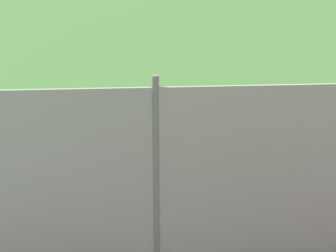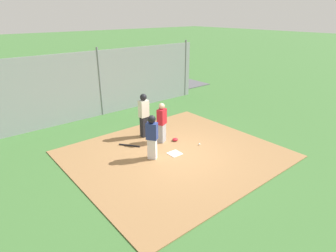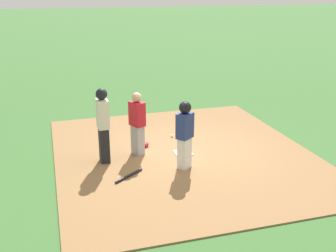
{
  "view_description": "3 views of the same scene",
  "coord_description": "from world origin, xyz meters",
  "px_view_note": "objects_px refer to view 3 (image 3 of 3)",
  "views": [
    {
      "loc": [
        -0.21,
        -10.98,
        4.7
      ],
      "look_at": [
        0.52,
        -0.6,
        0.77
      ],
      "focal_mm": 47.36,
      "sensor_mm": 36.0,
      "label": 1
    },
    {
      "loc": [
        6.07,
        6.97,
        4.89
      ],
      "look_at": [
        -0.18,
        -0.61,
        0.89
      ],
      "focal_mm": 30.18,
      "sensor_mm": 36.0,
      "label": 2
    },
    {
      "loc": [
        9.19,
        -3.13,
        4.13
      ],
      "look_at": [
        0.62,
        -0.6,
        1.04
      ],
      "focal_mm": 43.84,
      "sensor_mm": 36.0,
      "label": 3
    }
  ],
  "objects_px": {
    "catcher": "(137,123)",
    "umpire": "(103,124)",
    "baseball_bat": "(129,176)",
    "baseball": "(172,136)",
    "home_plate": "(183,153)",
    "catcher_mask": "(145,144)",
    "runner": "(185,131)"
  },
  "relations": [
    {
      "from": "home_plate",
      "to": "umpire",
      "type": "relative_size",
      "value": 0.24
    },
    {
      "from": "baseball_bat",
      "to": "umpire",
      "type": "bearing_deg",
      "value": -104.72
    },
    {
      "from": "baseball",
      "to": "catcher",
      "type": "bearing_deg",
      "value": -51.98
    },
    {
      "from": "baseball",
      "to": "home_plate",
      "type": "bearing_deg",
      "value": -3.04
    },
    {
      "from": "umpire",
      "to": "runner",
      "type": "xyz_separation_m",
      "value": [
        0.88,
        1.75,
        -0.05
      ]
    },
    {
      "from": "home_plate",
      "to": "baseball",
      "type": "height_order",
      "value": "baseball"
    },
    {
      "from": "catcher_mask",
      "to": "catcher",
      "type": "bearing_deg",
      "value": -32.59
    },
    {
      "from": "umpire",
      "to": "home_plate",
      "type": "bearing_deg",
      "value": -3.64
    },
    {
      "from": "baseball_bat",
      "to": "baseball",
      "type": "height_order",
      "value": "baseball"
    },
    {
      "from": "umpire",
      "to": "catcher_mask",
      "type": "height_order",
      "value": "umpire"
    },
    {
      "from": "home_plate",
      "to": "catcher",
      "type": "height_order",
      "value": "catcher"
    },
    {
      "from": "home_plate",
      "to": "baseball_bat",
      "type": "xyz_separation_m",
      "value": [
        0.94,
        -1.61,
        0.02
      ]
    },
    {
      "from": "catcher",
      "to": "baseball_bat",
      "type": "distance_m",
      "value": 1.55
    },
    {
      "from": "home_plate",
      "to": "baseball_bat",
      "type": "relative_size",
      "value": 0.52
    },
    {
      "from": "catcher",
      "to": "baseball_bat",
      "type": "xyz_separation_m",
      "value": [
        1.23,
        -0.48,
        -0.81
      ]
    },
    {
      "from": "home_plate",
      "to": "umpire",
      "type": "xyz_separation_m",
      "value": [
        -0.05,
        -2.0,
        0.97
      ]
    },
    {
      "from": "home_plate",
      "to": "catcher_mask",
      "type": "distance_m",
      "value": 1.12
    },
    {
      "from": "catcher",
      "to": "umpire",
      "type": "xyz_separation_m",
      "value": [
        0.24,
        -0.88,
        0.14
      ]
    },
    {
      "from": "home_plate",
      "to": "catcher_mask",
      "type": "bearing_deg",
      "value": -131.44
    },
    {
      "from": "catcher",
      "to": "runner",
      "type": "height_order",
      "value": "runner"
    },
    {
      "from": "runner",
      "to": "catcher_mask",
      "type": "bearing_deg",
      "value": -16.29
    },
    {
      "from": "baseball",
      "to": "catcher_mask",
      "type": "bearing_deg",
      "value": -61.95
    },
    {
      "from": "umpire",
      "to": "baseball_bat",
      "type": "relative_size",
      "value": 2.15
    },
    {
      "from": "runner",
      "to": "baseball_bat",
      "type": "xyz_separation_m",
      "value": [
        0.11,
        -1.35,
        -0.89
      ]
    },
    {
      "from": "umpire",
      "to": "baseball",
      "type": "relative_size",
      "value": 24.83
    },
    {
      "from": "catcher",
      "to": "baseball_bat",
      "type": "relative_size",
      "value": 1.89
    },
    {
      "from": "umpire",
      "to": "runner",
      "type": "height_order",
      "value": "umpire"
    },
    {
      "from": "catcher",
      "to": "baseball",
      "type": "distance_m",
      "value": 1.71
    },
    {
      "from": "home_plate",
      "to": "umpire",
      "type": "height_order",
      "value": "umpire"
    },
    {
      "from": "catcher",
      "to": "umpire",
      "type": "bearing_deg",
      "value": 170.67
    },
    {
      "from": "runner",
      "to": "baseball_bat",
      "type": "distance_m",
      "value": 1.63
    },
    {
      "from": "runner",
      "to": "catcher",
      "type": "bearing_deg",
      "value": 1.16
    }
  ]
}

